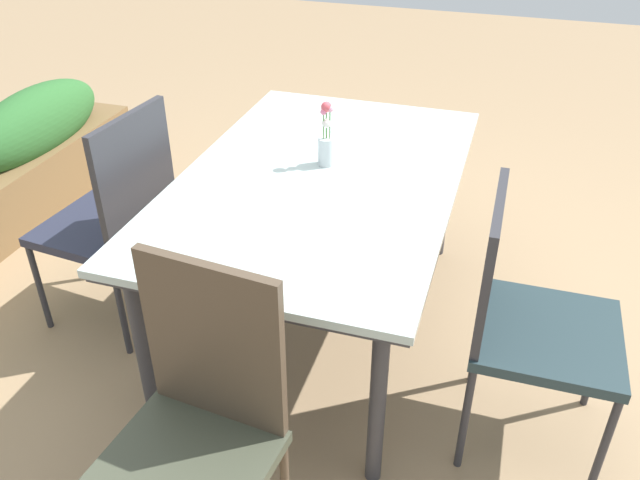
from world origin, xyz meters
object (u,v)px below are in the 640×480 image
(chair_end_left, at_px, (196,423))
(chair_far_side, at_px, (117,212))
(flower_vase, at_px, (326,142))
(dining_table, at_px, (320,188))
(chair_near_left, at_px, (525,313))

(chair_end_left, bearing_deg, chair_far_side, -42.43)
(chair_end_left, distance_m, flower_vase, 1.30)
(dining_table, distance_m, chair_near_left, 0.94)
(chair_near_left, bearing_deg, chair_end_left, -47.50)
(dining_table, relative_size, chair_far_side, 1.68)
(chair_end_left, bearing_deg, flower_vase, -83.40)
(chair_near_left, bearing_deg, dining_table, -114.79)
(chair_end_left, height_order, chair_far_side, chair_end_left)
(dining_table, height_order, flower_vase, flower_vase)
(chair_end_left, relative_size, flower_vase, 3.78)
(chair_far_side, height_order, flower_vase, flower_vase)
(chair_far_side, xyz_separation_m, flower_vase, (0.31, -0.84, 0.30))
(chair_near_left, relative_size, flower_vase, 3.59)
(chair_end_left, xyz_separation_m, flower_vase, (1.27, 0.01, 0.29))
(flower_vase, bearing_deg, chair_end_left, -179.33)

